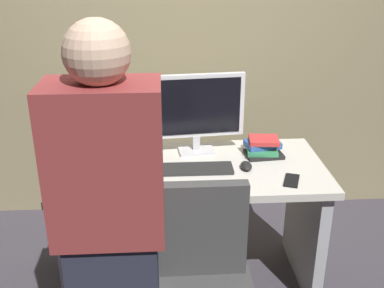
{
  "coord_description": "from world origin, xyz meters",
  "views": [
    {
      "loc": [
        -0.14,
        -2.26,
        1.84
      ],
      "look_at": [
        0.0,
        -0.05,
        0.9
      ],
      "focal_mm": 43.62,
      "sensor_mm": 36.0,
      "label": 1
    }
  ],
  "objects_px": {
    "book_stack": "(263,147)",
    "desk": "(191,203)",
    "cup_near_keyboard": "(100,165)",
    "person_at_desk": "(111,236)",
    "mouse": "(246,166)",
    "monitor": "(196,109)",
    "cell_phone": "(292,180)",
    "keyboard": "(191,169)",
    "cup_by_monitor": "(101,145)"
  },
  "relations": [
    {
      "from": "cup_near_keyboard",
      "to": "cell_phone",
      "type": "distance_m",
      "value": 0.98
    },
    {
      "from": "monitor",
      "to": "cell_phone",
      "type": "height_order",
      "value": "monitor"
    },
    {
      "from": "person_at_desk",
      "to": "monitor",
      "type": "relative_size",
      "value": 3.03
    },
    {
      "from": "cup_near_keyboard",
      "to": "cell_phone",
      "type": "height_order",
      "value": "cup_near_keyboard"
    },
    {
      "from": "mouse",
      "to": "cup_by_monitor",
      "type": "distance_m",
      "value": 0.83
    },
    {
      "from": "cup_near_keyboard",
      "to": "cup_by_monitor",
      "type": "xyz_separation_m",
      "value": [
        -0.03,
        0.26,
        -0.0
      ]
    },
    {
      "from": "cup_near_keyboard",
      "to": "cell_phone",
      "type": "xyz_separation_m",
      "value": [
        0.97,
        -0.14,
        -0.05
      ]
    },
    {
      "from": "monitor",
      "to": "person_at_desk",
      "type": "bearing_deg",
      "value": -111.84
    },
    {
      "from": "cup_near_keyboard",
      "to": "person_at_desk",
      "type": "bearing_deg",
      "value": -79.85
    },
    {
      "from": "cup_by_monitor",
      "to": "desk",
      "type": "bearing_deg",
      "value": -21.7
    },
    {
      "from": "person_at_desk",
      "to": "cell_phone",
      "type": "height_order",
      "value": "person_at_desk"
    },
    {
      "from": "cup_near_keyboard",
      "to": "book_stack",
      "type": "xyz_separation_m",
      "value": [
        0.89,
        0.18,
        -0.0
      ]
    },
    {
      "from": "desk",
      "to": "cell_phone",
      "type": "height_order",
      "value": "cell_phone"
    },
    {
      "from": "desk",
      "to": "person_at_desk",
      "type": "bearing_deg",
      "value": -114.18
    },
    {
      "from": "mouse",
      "to": "keyboard",
      "type": "bearing_deg",
      "value": -179.06
    },
    {
      "from": "book_stack",
      "to": "desk",
      "type": "bearing_deg",
      "value": -163.78
    },
    {
      "from": "cup_near_keyboard",
      "to": "keyboard",
      "type": "bearing_deg",
      "value": 0.79
    },
    {
      "from": "desk",
      "to": "person_at_desk",
      "type": "distance_m",
      "value": 0.91
    },
    {
      "from": "monitor",
      "to": "cup_by_monitor",
      "type": "height_order",
      "value": "monitor"
    },
    {
      "from": "cup_near_keyboard",
      "to": "book_stack",
      "type": "distance_m",
      "value": 0.91
    },
    {
      "from": "book_stack",
      "to": "cup_by_monitor",
      "type": "bearing_deg",
      "value": 174.98
    },
    {
      "from": "mouse",
      "to": "cell_phone",
      "type": "bearing_deg",
      "value": -37.38
    },
    {
      "from": "monitor",
      "to": "keyboard",
      "type": "relative_size",
      "value": 1.26
    },
    {
      "from": "cup_near_keyboard",
      "to": "book_stack",
      "type": "bearing_deg",
      "value": 11.61
    },
    {
      "from": "cup_by_monitor",
      "to": "book_stack",
      "type": "height_order",
      "value": "book_stack"
    },
    {
      "from": "desk",
      "to": "keyboard",
      "type": "relative_size",
      "value": 3.34
    },
    {
      "from": "cup_by_monitor",
      "to": "book_stack",
      "type": "bearing_deg",
      "value": -5.02
    },
    {
      "from": "keyboard",
      "to": "cup_near_keyboard",
      "type": "xyz_separation_m",
      "value": [
        -0.47,
        -0.01,
        0.04
      ]
    },
    {
      "from": "keyboard",
      "to": "cup_near_keyboard",
      "type": "relative_size",
      "value": 4.1
    },
    {
      "from": "monitor",
      "to": "cup_by_monitor",
      "type": "bearing_deg",
      "value": 178.93
    },
    {
      "from": "monitor",
      "to": "keyboard",
      "type": "xyz_separation_m",
      "value": [
        -0.04,
        -0.25,
        -0.25
      ]
    },
    {
      "from": "keyboard",
      "to": "book_stack",
      "type": "height_order",
      "value": "book_stack"
    },
    {
      "from": "book_stack",
      "to": "keyboard",
      "type": "bearing_deg",
      "value": -157.05
    },
    {
      "from": "cup_near_keyboard",
      "to": "book_stack",
      "type": "height_order",
      "value": "cup_near_keyboard"
    },
    {
      "from": "book_stack",
      "to": "mouse",
      "type": "bearing_deg",
      "value": -125.7
    },
    {
      "from": "cup_by_monitor",
      "to": "mouse",
      "type": "bearing_deg",
      "value": -17.61
    },
    {
      "from": "keyboard",
      "to": "cell_phone",
      "type": "xyz_separation_m",
      "value": [
        0.5,
        -0.15,
        -0.01
      ]
    },
    {
      "from": "keyboard",
      "to": "cell_phone",
      "type": "distance_m",
      "value": 0.52
    },
    {
      "from": "cup_near_keyboard",
      "to": "cup_by_monitor",
      "type": "relative_size",
      "value": 1.09
    },
    {
      "from": "desk",
      "to": "cup_by_monitor",
      "type": "xyz_separation_m",
      "value": [
        -0.5,
        0.2,
        0.28
      ]
    },
    {
      "from": "desk",
      "to": "cup_by_monitor",
      "type": "bearing_deg",
      "value": 158.3
    },
    {
      "from": "keyboard",
      "to": "mouse",
      "type": "bearing_deg",
      "value": 1.28
    },
    {
      "from": "keyboard",
      "to": "cup_by_monitor",
      "type": "distance_m",
      "value": 0.56
    },
    {
      "from": "desk",
      "to": "mouse",
      "type": "height_order",
      "value": "mouse"
    },
    {
      "from": "book_stack",
      "to": "cell_phone",
      "type": "relative_size",
      "value": 1.51
    },
    {
      "from": "cell_phone",
      "to": "desk",
      "type": "bearing_deg",
      "value": 177.06
    },
    {
      "from": "person_at_desk",
      "to": "cell_phone",
      "type": "xyz_separation_m",
      "value": [
        0.84,
        0.57,
        -0.09
      ]
    },
    {
      "from": "keyboard",
      "to": "cup_by_monitor",
      "type": "relative_size",
      "value": 4.46
    },
    {
      "from": "desk",
      "to": "cup_by_monitor",
      "type": "distance_m",
      "value": 0.61
    },
    {
      "from": "person_at_desk",
      "to": "mouse",
      "type": "xyz_separation_m",
      "value": [
        0.64,
        0.72,
        -0.08
      ]
    }
  ]
}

